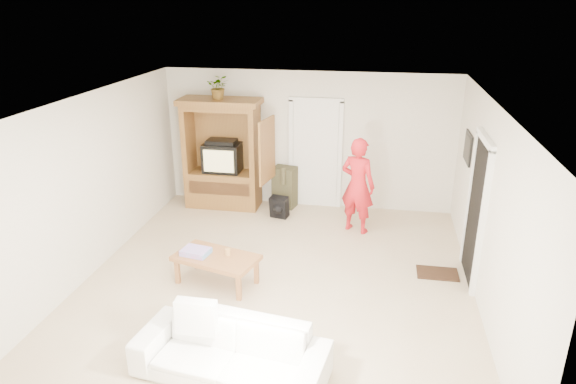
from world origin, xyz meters
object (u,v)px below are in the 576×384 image
(coffee_table, at_px, (216,259))
(man, at_px, (358,185))
(sofa, at_px, (231,352))
(armoire, at_px, (224,161))

(coffee_table, bearing_deg, man, 64.69)
(sofa, bearing_deg, coffee_table, 120.37)
(armoire, relative_size, sofa, 1.02)
(armoire, xyz_separation_m, sofa, (1.47, -4.70, -0.61))
(man, xyz_separation_m, coffee_table, (-1.85, -2.14, -0.46))
(sofa, height_order, coffee_table, sofa)
(sofa, relative_size, coffee_table, 1.60)
(man, relative_size, coffee_table, 1.30)
(man, bearing_deg, armoire, 7.22)
(coffee_table, bearing_deg, armoire, 119.91)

